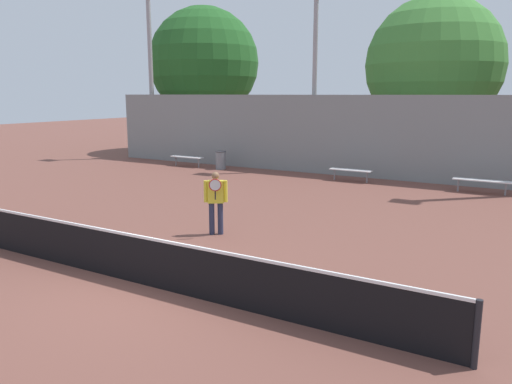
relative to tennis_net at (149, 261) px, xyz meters
The scene contains 12 objects.
ground_plane 0.49m from the tennis_net, ahead, with size 100.00×100.00×0.00m, color brown.
tennis_net is the anchor object (origin of this frame).
tennis_player 3.70m from the tennis_net, 105.20° to the left, with size 0.55×0.52×1.63m.
bench_courtside_near 15.81m from the tennis_net, 125.65° to the left, with size 1.77×0.40×0.50m.
bench_courtside_far 13.53m from the tennis_net, 71.66° to the left, with size 1.98×0.40×0.50m.
bench_adjacent_court 12.86m from the tennis_net, 93.18° to the left, with size 1.75×0.40×0.50m.
light_pole_near_left 15.90m from the tennis_net, 102.48° to the left, with size 0.90×0.60×8.55m.
light_pole_center_back 20.36m from the tennis_net, 131.55° to the left, with size 0.90×0.60×9.47m.
trash_bin 14.89m from the tennis_net, 119.29° to the left, with size 0.51×0.51×0.87m.
back_fence 14.16m from the tennis_net, 90.00° to the left, with size 28.81×0.06×3.52m.
tree_green_tall 23.21m from the tennis_net, 123.46° to the left, with size 6.69×6.69×8.77m.
tree_green_broad 19.62m from the tennis_net, 86.83° to the left, with size 6.50×6.50×8.17m.
Camera 1 is at (6.20, -6.63, 3.56)m, focal length 35.00 mm.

